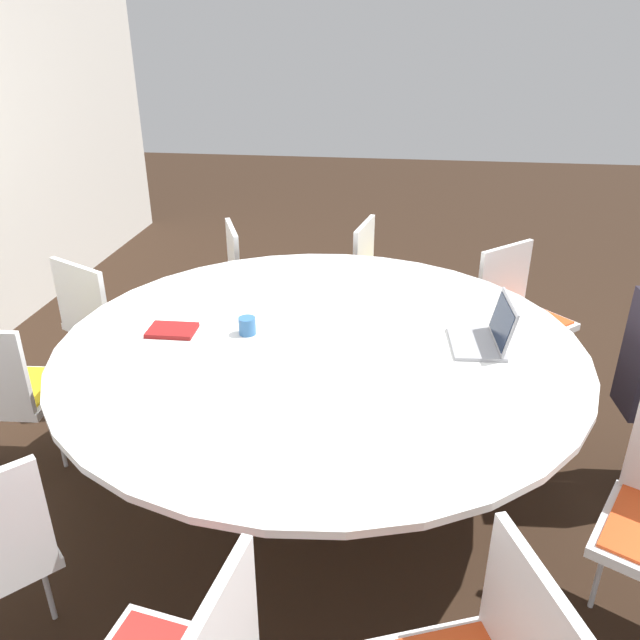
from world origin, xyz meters
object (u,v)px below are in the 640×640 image
Objects in this scene: chair_4 at (104,315)px; laptop at (487,334)px; chair_3 at (254,276)px; coffee_cup at (247,326)px; chair_1 at (518,308)px; chair_2 at (382,276)px; chair_5 at (2,386)px; handbag at (325,313)px; spiral_notebook at (172,330)px.

laptop is (-0.56, -2.04, 0.30)m from chair_4.
coffee_cup is at bearing -9.93° from chair_3.
laptop is at bearing 12.12° from chair_4.
chair_4 is at bearing -32.40° from chair_1.
chair_3 is (-0.12, 0.83, 0.00)m from chair_2.
chair_5 is 2.36× the size of handbag.
chair_4 is 1.00× the size of chair_5.
coffee_cup is (-0.03, 1.05, -0.01)m from laptop.
chair_4 is at bearing 130.43° from handbag.
chair_3 is 1.36m from coffee_cup.
chair_5 is at bearing -51.40° from chair_3.
chair_4 is (-0.83, 1.54, 0.00)m from chair_2.
chair_4 is at bearing 76.75° from chair_5.
chair_2 is at bearing -69.19° from chair_1.
chair_2 is at bearing -164.26° from laptop.
chair_3 and chair_5 have the same top height.
chair_1 is 1.00× the size of chair_2.
chair_2 is 1.00× the size of chair_4.
chair_4 is (-0.42, 2.35, 0.00)m from chair_1.
chair_3 is 2.36× the size of handbag.
laptop reaches higher than chair_3.
chair_3 is 1.87m from laptop.
coffee_cup is at bearing -3.26° from chair_4.
chair_4 is 2.14m from laptop.
chair_4 is at bearing 46.28° from spiral_notebook.
chair_1 is 3.95× the size of spiral_notebook.
chair_5 is 10.71× the size of coffee_cup.
chair_5 is 1.17m from coffee_cup.
chair_5 is at bearing -71.43° from chair_4.
handbag is at bearing -5.52° from coffee_cup.
chair_4 is 2.36× the size of handbag.
handbag is (0.55, 1.21, -0.36)m from chair_1.
spiral_notebook reaches higher than handbag.
chair_3 is 2.69× the size of laptop.
chair_1 is at bearing 37.72° from chair_4.
laptop is (-1.27, -1.33, 0.30)m from chair_3.
chair_2 is 0.56m from handbag.
chair_1 is 2.39m from chair_4.
chair_3 is (0.29, 1.64, 0.00)m from chair_1.
chair_1 is at bearing 158.40° from laptop.
handbag is at bearing 99.12° from chair_3.
chair_3 is at bearing -70.57° from chair_2.
chair_2 and chair_4 have the same top height.
chair_5 reaches higher than coffee_cup.
spiral_notebook is (-1.33, 0.05, 0.25)m from chair_3.
chair_3 is 1.71m from chair_5.
coffee_cup is (-1.01, 1.36, 0.28)m from chair_1.
chair_5 is (-1.21, 2.48, 0.00)m from chair_1.
laptop is (-0.98, 0.31, 0.30)m from chair_1.
handbag is (0.27, -0.44, -0.36)m from chair_3.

